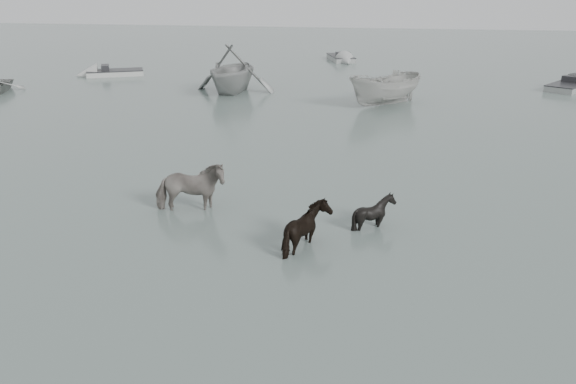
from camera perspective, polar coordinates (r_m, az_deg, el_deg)
name	(u,v)px	position (r m, az deg, el deg)	size (l,w,h in m)	color
ground	(223,241)	(14.14, -6.63, -5.00)	(140.00, 140.00, 0.00)	#566660
pony_pinto	(190,183)	(15.79, -9.97, 0.93)	(0.91, 2.00, 1.69)	black
pony_dark	(308,222)	(13.43, 2.04, -3.06)	(1.37, 1.17, 1.38)	black
pony_black	(374,206)	(14.82, 8.76, -1.42)	(0.94, 1.06, 1.16)	black
rowboat_trail	(233,67)	(33.41, -5.66, 12.54)	(4.75, 5.51, 2.90)	#9D9F9C
boat_small	(386,87)	(30.09, 9.88, 10.43)	(1.79, 4.76, 1.84)	#AEAEA9
skiff_port	(568,84)	(37.91, 26.60, 9.81)	(4.65, 1.60, 0.75)	gray
skiff_outer	(115,70)	(41.23, -17.18, 11.76)	(5.16, 1.60, 0.75)	beige
skiff_mid	(341,56)	(47.56, 5.40, 13.62)	(5.45, 1.60, 0.75)	#979A97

